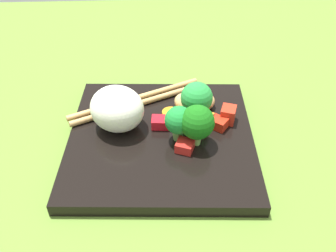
{
  "coord_description": "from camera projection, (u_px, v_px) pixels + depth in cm",
  "views": [
    {
      "loc": [
        -39.02,
        1.05,
        35.39
      ],
      "look_at": [
        -0.73,
        -0.93,
        3.76
      ],
      "focal_mm": 39.66,
      "sensor_mm": 36.0,
      "label": 1
    }
  ],
  "objects": [
    {
      "name": "ground_plane",
      "position": [
        161.0,
        149.0,
        0.53
      ],
      "size": [
        110.0,
        110.0,
        2.0
      ],
      "primitive_type": "cube",
      "color": "#5A7D2B"
    },
    {
      "name": "square_plate",
      "position": [
        161.0,
        139.0,
        0.52
      ],
      "size": [
        26.83,
        26.83,
        1.76
      ],
      "primitive_type": "cube",
      "rotation": [
        0.0,
        0.0,
        -0.06
      ],
      "color": "black",
      "rests_on": "ground_plane"
    },
    {
      "name": "rice_mound",
      "position": [
        117.0,
        109.0,
        0.51
      ],
      "size": [
        10.26,
        10.38,
        6.21
      ],
      "primitive_type": "ellipsoid",
      "rotation": [
        0.0,
        0.0,
        4.05
      ],
      "color": "white",
      "rests_on": "square_plate"
    },
    {
      "name": "broccoli_floret_0",
      "position": [
        197.0,
        123.0,
        0.48
      ],
      "size": [
        4.6,
        4.6,
        5.91
      ],
      "color": "#7FBE53",
      "rests_on": "square_plate"
    },
    {
      "name": "broccoli_floret_1",
      "position": [
        179.0,
        121.0,
        0.49
      ],
      "size": [
        3.82,
        3.82,
        5.28
      ],
      "color": "#6BA24A",
      "rests_on": "square_plate"
    },
    {
      "name": "broccoli_floret_2",
      "position": [
        197.0,
        98.0,
        0.52
      ],
      "size": [
        4.55,
        4.55,
        5.97
      ],
      "color": "#7CB05B",
      "rests_on": "square_plate"
    },
    {
      "name": "carrot_slice_0",
      "position": [
        211.0,
        118.0,
        0.54
      ],
      "size": [
        2.53,
        2.53,
        0.43
      ],
      "primitive_type": "cylinder",
      "rotation": [
        0.0,
        0.0,
        3.19
      ],
      "color": "orange",
      "rests_on": "square_plate"
    },
    {
      "name": "carrot_slice_1",
      "position": [
        197.0,
        129.0,
        0.52
      ],
      "size": [
        2.06,
        2.06,
        0.71
      ],
      "primitive_type": "cylinder",
      "rotation": [
        0.0,
        0.0,
        4.71
      ],
      "color": "orange",
      "rests_on": "square_plate"
    },
    {
      "name": "carrot_slice_2",
      "position": [
        171.0,
        114.0,
        0.54
      ],
      "size": [
        3.19,
        3.19,
        0.78
      ],
      "primitive_type": "cylinder",
      "rotation": [
        0.0,
        0.0,
        5.97
      ],
      "color": "orange",
      "rests_on": "square_plate"
    },
    {
      "name": "pepper_chunk_0",
      "position": [
        218.0,
        123.0,
        0.52
      ],
      "size": [
        2.9,
        2.97,
        1.49
      ],
      "primitive_type": "cube",
      "rotation": [
        0.0,
        0.0,
        4.05
      ],
      "color": "red",
      "rests_on": "square_plate"
    },
    {
      "name": "pepper_chunk_1",
      "position": [
        161.0,
        122.0,
        0.52
      ],
      "size": [
        2.21,
        2.65,
        1.41
      ],
      "primitive_type": "cube",
      "rotation": [
        0.0,
        0.0,
        1.49
      ],
      "color": "red",
      "rests_on": "square_plate"
    },
    {
      "name": "pepper_chunk_2",
      "position": [
        185.0,
        146.0,
        0.49
      ],
      "size": [
        2.82,
        2.85,
        1.31
      ],
      "primitive_type": "cube",
      "rotation": [
        0.0,
        0.0,
        5.9
      ],
      "color": "red",
      "rests_on": "square_plate"
    },
    {
      "name": "pepper_chunk_3",
      "position": [
        228.0,
        115.0,
        0.53
      ],
      "size": [
        2.85,
        2.64,
        2.31
      ],
      "primitive_type": "cube",
      "rotation": [
        0.0,
        0.0,
        2.81
      ],
      "color": "red",
      "rests_on": "square_plate"
    },
    {
      "name": "chicken_piece_0",
      "position": [
        204.0,
        102.0,
        0.56
      ],
      "size": [
        4.72,
        4.46,
        2.14
      ],
      "primitive_type": "ellipsoid",
      "rotation": [
        0.0,
        0.0,
        2.68
      ],
      "color": "tan",
      "rests_on": "square_plate"
    },
    {
      "name": "chicken_piece_1",
      "position": [
        187.0,
        102.0,
        0.55
      ],
      "size": [
        5.12,
        5.19,
        2.35
      ],
      "primitive_type": "ellipsoid",
      "rotation": [
        0.0,
        0.0,
        0.95
      ],
      "color": "tan",
      "rests_on": "square_plate"
    },
    {
      "name": "chopstick_pair",
      "position": [
        137.0,
        101.0,
        0.57
      ],
      "size": [
        11.25,
        20.73,
        0.88
      ],
      "rotation": [
        0.0,
        0.0,
        2.0
      ],
      "color": "tan",
      "rests_on": "square_plate"
    }
  ]
}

